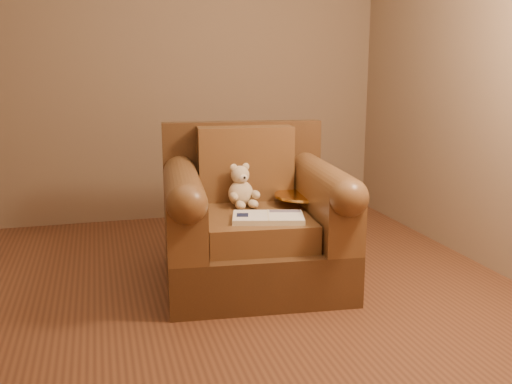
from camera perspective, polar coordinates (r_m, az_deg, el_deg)
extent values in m
plane|color=brown|center=(3.49, -5.02, -10.76)|extent=(4.00, 4.00, 0.00)
cube|color=#836A51|center=(5.19, -9.49, 12.04)|extent=(4.00, 0.02, 2.70)
cube|color=#836A51|center=(1.29, 10.79, 11.14)|extent=(4.00, 0.02, 2.70)
cube|color=#836A51|center=(4.07, 24.02, 11.08)|extent=(0.02, 4.00, 2.70)
cube|color=#4C3019|center=(3.71, -0.23, -6.70)|extent=(1.21, 1.16, 0.31)
cube|color=#4C3019|center=(4.04, -1.37, 2.21)|extent=(1.12, 0.22, 0.69)
cube|color=brown|center=(3.59, -0.09, -3.38)|extent=(0.72, 0.84, 0.17)
cube|color=brown|center=(3.88, -1.05, 2.88)|extent=(0.66, 0.24, 0.50)
cube|color=brown|center=(3.52, -7.24, -2.22)|extent=(0.31, 0.96, 0.36)
cube|color=brown|center=(3.66, 6.78, -1.61)|extent=(0.31, 0.96, 0.36)
cylinder|color=brown|center=(3.48, -7.32, 0.62)|extent=(0.31, 0.96, 0.22)
cylinder|color=brown|center=(3.62, 6.85, 1.11)|extent=(0.31, 0.96, 0.22)
ellipsoid|color=beige|center=(3.74, -1.53, -0.15)|extent=(0.17, 0.15, 0.17)
sphere|color=beige|center=(3.73, -1.61, 1.72)|extent=(0.12, 0.12, 0.12)
ellipsoid|color=beige|center=(3.71, -2.25, 2.46)|extent=(0.05, 0.03, 0.05)
ellipsoid|color=beige|center=(3.74, -1.04, 2.55)|extent=(0.05, 0.03, 0.05)
ellipsoid|color=beige|center=(3.67, -1.26, 1.40)|extent=(0.06, 0.04, 0.05)
sphere|color=black|center=(3.66, -1.15, 1.45)|extent=(0.02, 0.02, 0.02)
ellipsoid|color=beige|center=(3.65, -2.23, -0.47)|extent=(0.06, 0.11, 0.06)
ellipsoid|color=beige|center=(3.71, -0.03, -0.26)|extent=(0.06, 0.11, 0.06)
ellipsoid|color=beige|center=(3.65, -1.57, -1.33)|extent=(0.07, 0.11, 0.06)
ellipsoid|color=beige|center=(3.68, -0.29, -1.19)|extent=(0.07, 0.11, 0.06)
cube|color=beige|center=(3.39, 1.22, -2.60)|extent=(0.47, 0.35, 0.03)
cube|color=white|center=(3.39, -0.56, -2.34)|extent=(0.26, 0.30, 0.00)
cube|color=white|center=(3.39, 3.00, -2.33)|extent=(0.26, 0.30, 0.00)
cube|color=beige|center=(3.39, 1.22, -2.32)|extent=(0.07, 0.25, 0.00)
cube|color=#0F1638|center=(3.39, -1.36, -2.31)|extent=(0.09, 0.10, 0.00)
cube|color=slate|center=(3.48, 2.91, -1.92)|extent=(0.20, 0.10, 0.00)
cylinder|color=gold|center=(3.92, 4.71, -7.90)|extent=(0.32, 0.32, 0.02)
cylinder|color=gold|center=(3.84, 4.78, -4.20)|extent=(0.03, 0.03, 0.51)
cylinder|color=gold|center=(3.77, 4.85, -0.31)|extent=(0.39, 0.39, 0.02)
cylinder|color=gold|center=(3.77, 4.85, -0.50)|extent=(0.03, 0.03, 0.02)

